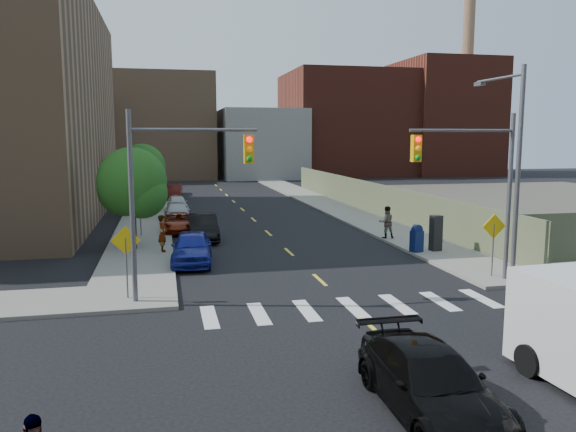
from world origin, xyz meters
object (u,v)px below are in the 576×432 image
pedestrian_west (163,233)px  parked_car_blue (192,248)px  parked_car_red (179,223)px  parked_car_grey (173,189)px  parked_car_white (177,203)px  payphone (436,233)px  pedestrian_east (386,222)px  parked_car_black (203,227)px  parked_car_maroon (173,192)px  mailbox (417,239)px  black_sedan (430,382)px  parked_car_silver (177,212)px

pedestrian_west → parked_car_blue: bearing=-160.3°
parked_car_red → parked_car_grey: parked_car_grey is taller
parked_car_blue → parked_car_white: 19.77m
pedestrian_west → payphone: bearing=-110.3°
parked_car_grey → pedestrian_west: bearing=-90.2°
parked_car_red → pedestrian_east: pedestrian_east is taller
parked_car_blue → parked_car_black: bearing=86.4°
parked_car_maroon → pedestrian_west: 25.65m
payphone → pedestrian_east: size_ratio=0.98×
parked_car_maroon → mailbox: 30.85m
payphone → mailbox: bearing=175.9°
black_sedan → parked_car_grey: bearing=95.6°
parked_car_blue → parked_car_silver: (-0.35, 14.14, -0.15)m
parked_car_black → parked_car_grey: (-1.30, 26.95, -0.14)m
parked_car_black → black_sedan: (3.40, -22.24, -0.03)m
parked_car_silver → parked_car_grey: size_ratio=1.00×
parked_car_silver → pedestrian_west: (-1.01, -11.64, 0.47)m
parked_car_grey → pedestrian_east: bearing=-66.5°
pedestrian_east → parked_car_red: bearing=-20.0°
parked_car_maroon → payphone: 31.21m
mailbox → parked_car_black: bearing=131.0°
mailbox → pedestrian_east: 4.07m
parked_car_red → mailbox: size_ratio=3.09×
parked_car_black → parked_car_white: 13.63m
parked_car_black → parked_car_white: parked_car_black is taller
black_sedan → pedestrian_east: size_ratio=2.68×
parked_car_silver → parked_car_maroon: bearing=88.5°
parked_car_grey → parked_car_silver: bearing=-88.3°
parked_car_blue → parked_car_black: 6.26m
black_sedan → mailbox: 17.21m
black_sedan → pedestrian_west: size_ratio=2.63×
parked_car_black → payphone: 13.30m
parked_car_grey → mailbox: bearing=-68.9°
parked_car_silver → parked_car_grey: (0.00, 19.00, -0.02)m
parked_car_red → parked_car_maroon: size_ratio=0.96×
parked_car_white → pedestrian_east: size_ratio=2.06×
parked_car_white → parked_car_grey: bearing=87.2°
parked_car_maroon → black_sedan: bearing=-79.1°
mailbox → parked_car_blue: bearing=161.1°
parked_car_blue → parked_car_red: 9.37m
parked_car_maroon → pedestrian_east: 27.14m
pedestrian_west → parked_car_white: bearing=-12.8°
parked_car_blue → parked_car_red: (-0.35, 9.36, -0.18)m
parked_car_red → parked_car_grey: 23.78m
parked_car_silver → parked_car_maroon: parked_car_maroon is taller
parked_car_white → parked_car_black: bearing=-88.6°
parked_car_white → parked_car_grey: parked_car_white is taller
black_sedan → payphone: 17.77m
parked_car_blue → parked_car_silver: size_ratio=1.05×
parked_car_maroon → black_sedan: parked_car_maroon is taller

